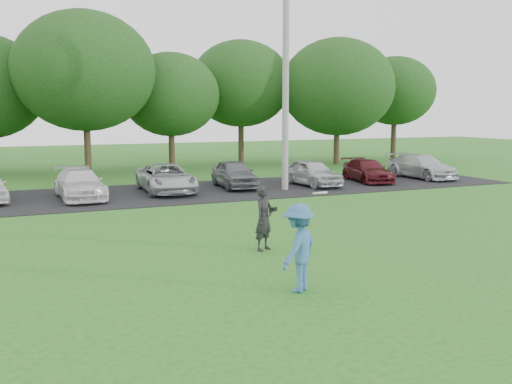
{
  "coord_description": "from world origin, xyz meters",
  "views": [
    {
      "loc": [
        -5.87,
        -10.03,
        3.4
      ],
      "look_at": [
        0.0,
        3.5,
        1.3
      ],
      "focal_mm": 40.0,
      "sensor_mm": 36.0,
      "label": 1
    }
  ],
  "objects": [
    {
      "name": "parked_cars",
      "position": [
        -0.03,
        13.03,
        0.61
      ],
      "size": [
        28.61,
        4.6,
        1.22
      ],
      "color": "silver",
      "rests_on": "parking_lot"
    },
    {
      "name": "camera_bystander",
      "position": [
        -0.23,
        2.47,
        0.81
      ],
      "size": [
        0.7,
        0.64,
        1.61
      ],
      "color": "black",
      "rests_on": "ground"
    },
    {
      "name": "tree_row",
      "position": [
        1.51,
        22.76,
        4.91
      ],
      "size": [
        42.39,
        9.85,
        8.64
      ],
      "color": "#38281C",
      "rests_on": "ground"
    },
    {
      "name": "frisbee_player",
      "position": [
        -0.96,
        -0.73,
        0.85
      ],
      "size": [
        1.25,
        1.16,
        1.96
      ],
      "color": "teal",
      "rests_on": "ground"
    },
    {
      "name": "utility_pole",
      "position": [
        5.03,
        11.94,
        5.35
      ],
      "size": [
        0.28,
        0.28,
        10.7
      ],
      "primitive_type": "cylinder",
      "color": "#969691",
      "rests_on": "ground"
    },
    {
      "name": "parking_lot",
      "position": [
        0.0,
        13.0,
        0.01
      ],
      "size": [
        32.0,
        6.5,
        0.03
      ],
      "primitive_type": "cube",
      "color": "black",
      "rests_on": "ground"
    },
    {
      "name": "ground",
      "position": [
        0.0,
        0.0,
        0.0
      ],
      "size": [
        100.0,
        100.0,
        0.0
      ],
      "primitive_type": "plane",
      "color": "#25641C",
      "rests_on": "ground"
    }
  ]
}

